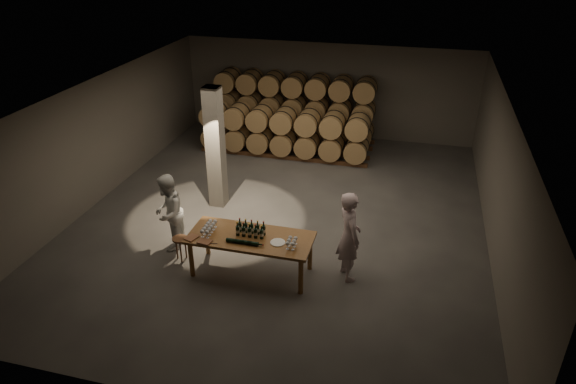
% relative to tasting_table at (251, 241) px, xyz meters
% --- Properties ---
extents(room, '(12.00, 12.00, 12.00)m').
position_rel_tasting_table_xyz_m(room, '(-1.80, 2.70, 0.80)').
color(room, '#4B4846').
rests_on(room, ground).
extents(tasting_table, '(2.60, 1.10, 0.90)m').
position_rel_tasting_table_xyz_m(tasting_table, '(0.00, 0.00, 0.00)').
color(tasting_table, brown).
rests_on(tasting_table, ground).
extents(barrel_stack_back, '(5.48, 0.95, 2.31)m').
position_rel_tasting_table_xyz_m(barrel_stack_back, '(-0.96, 7.70, 0.40)').
color(barrel_stack_back, '#51341C').
rests_on(barrel_stack_back, ground).
extents(barrel_stack_front, '(5.48, 0.95, 1.57)m').
position_rel_tasting_table_xyz_m(barrel_stack_front, '(-0.96, 6.30, 0.03)').
color(barrel_stack_front, '#51341C').
rests_on(barrel_stack_front, ground).
extents(bottle_cluster, '(0.60, 0.23, 0.32)m').
position_rel_tasting_table_xyz_m(bottle_cluster, '(-0.01, 0.06, 0.22)').
color(bottle_cluster, black).
rests_on(bottle_cluster, tasting_table).
extents(lying_bottles, '(0.79, 0.09, 0.09)m').
position_rel_tasting_table_xyz_m(lying_bottles, '(-0.06, -0.30, 0.15)').
color(lying_bottles, black).
rests_on(lying_bottles, tasting_table).
extents(glass_cluster_left, '(0.20, 0.53, 0.18)m').
position_rel_tasting_table_xyz_m(glass_cluster_left, '(-0.90, -0.05, 0.24)').
color(glass_cluster_left, silver).
rests_on(glass_cluster_left, tasting_table).
extents(glass_cluster_right, '(0.20, 0.31, 0.18)m').
position_rel_tasting_table_xyz_m(glass_cluster_right, '(0.92, -0.15, 0.23)').
color(glass_cluster_right, silver).
rests_on(glass_cluster_right, tasting_table).
extents(plate, '(0.31, 0.31, 0.02)m').
position_rel_tasting_table_xyz_m(plate, '(0.61, -0.09, 0.11)').
color(plate, white).
rests_on(plate, tasting_table).
extents(notebook_near, '(0.29, 0.24, 0.03)m').
position_rel_tasting_table_xyz_m(notebook_near, '(-0.83, -0.44, 0.12)').
color(notebook_near, brown).
rests_on(notebook_near, tasting_table).
extents(notebook_corner, '(0.28, 0.31, 0.02)m').
position_rel_tasting_table_xyz_m(notebook_corner, '(-1.16, -0.36, 0.12)').
color(notebook_corner, brown).
rests_on(notebook_corner, tasting_table).
extents(pen, '(0.15, 0.04, 0.01)m').
position_rel_tasting_table_xyz_m(pen, '(-0.64, -0.44, 0.11)').
color(pen, black).
rests_on(pen, tasting_table).
extents(stool, '(0.34, 0.34, 0.56)m').
position_rel_tasting_table_xyz_m(stool, '(-1.66, 0.06, -0.34)').
color(stool, '#51341C').
rests_on(stool, ground).
extents(person_man, '(0.77, 0.86, 1.99)m').
position_rel_tasting_table_xyz_m(person_man, '(2.00, 0.39, 0.20)').
color(person_man, beige).
rests_on(person_man, ground).
extents(person_woman, '(0.82, 0.98, 1.81)m').
position_rel_tasting_table_xyz_m(person_woman, '(-2.10, 0.48, 0.11)').
color(person_woman, white).
rests_on(person_woman, ground).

